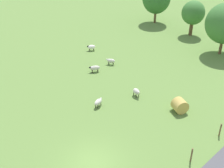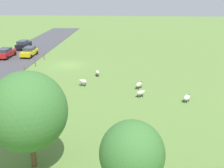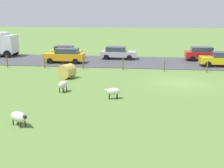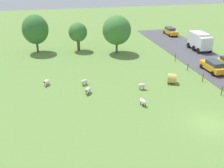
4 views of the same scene
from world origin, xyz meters
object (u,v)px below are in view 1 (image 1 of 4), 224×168
sheep_1 (136,91)px  sheep_2 (98,102)px  sheep_3 (111,61)px  tree_0 (193,13)px  hay_bale_0 (180,106)px  sheep_4 (95,68)px  sheep_0 (91,47)px

sheep_1 → sheep_2: size_ratio=0.94×
sheep_2 → sheep_3: size_ratio=1.05×
sheep_3 → tree_0: bearing=86.1°
sheep_2 → sheep_1: bearing=72.2°
sheep_1 → hay_bale_0: bearing=12.1°
sheep_1 → sheep_4: sheep_1 is taller
sheep_0 → sheep_3: size_ratio=1.05×
sheep_3 → tree_0: size_ratio=0.21×
hay_bale_0 → sheep_3: bearing=169.7°
sheep_3 → sheep_1: bearing=-23.7°
sheep_0 → sheep_4: sheep_0 is taller
sheep_2 → sheep_4: (-5.54, 4.34, -0.01)m
sheep_1 → sheep_0: bearing=160.9°
sheep_0 → sheep_4: size_ratio=0.89×
sheep_0 → sheep_2: sheep_0 is taller
sheep_4 → tree_0: size_ratio=0.25×
tree_0 → sheep_1: bearing=-72.5°
sheep_1 → sheep_3: (-6.89, 3.02, -0.05)m
sheep_3 → hay_bale_0: size_ratio=0.84×
sheep_1 → sheep_4: bearing=176.6°
sheep_0 → tree_0: bearing=67.9°
sheep_0 → sheep_3: sheep_0 is taller
tree_0 → sheep_3: bearing=-93.9°
sheep_1 → hay_bale_0: hay_bale_0 is taller
sheep_2 → sheep_4: bearing=141.9°
sheep_1 → sheep_2: bearing=-107.8°
sheep_1 → tree_0: tree_0 is taller
hay_bale_0 → tree_0: (-10.32, 17.51, 2.72)m
tree_0 → hay_bale_0: bearing=-59.5°
sheep_1 → sheep_2: (-1.27, -3.94, -0.04)m
sheep_1 → sheep_3: 7.52m
sheep_1 → tree_0: size_ratio=0.21×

